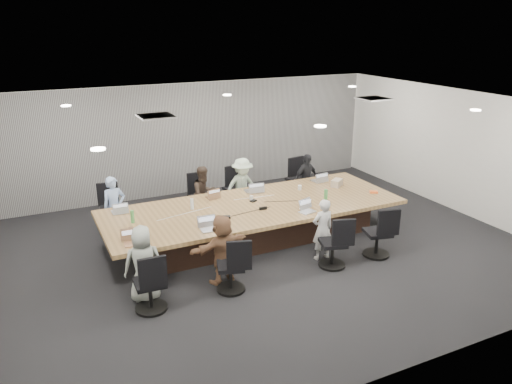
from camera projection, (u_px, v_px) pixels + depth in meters
name	position (u px, v px, depth m)	size (l,w,h in m)	color
floor	(265.00, 248.00, 9.83)	(10.00, 8.00, 0.00)	black
ceiling	(266.00, 106.00, 8.91)	(10.00, 8.00, 0.00)	white
wall_back	(195.00, 138.00, 12.77)	(10.00, 2.80, 0.00)	silver
wall_front	(415.00, 273.00, 5.96)	(10.00, 2.80, 0.00)	silver
wall_right	(460.00, 152.00, 11.42)	(8.00, 2.80, 0.00)	silver
curtain	(196.00, 138.00, 12.71)	(9.80, 0.04, 2.80)	gray
conference_table	(254.00, 221.00, 10.12)	(6.00, 2.20, 0.74)	#331F17
chair_0	(112.00, 212.00, 10.54)	(0.55, 0.55, 0.82)	black
chair_1	(199.00, 200.00, 11.34)	(0.51, 0.51, 0.75)	black
chair_2	(236.00, 193.00, 11.71)	(0.57, 0.57, 0.84)	black
chair_3	(298.00, 183.00, 12.40)	(0.58, 0.58, 0.86)	black
chair_4	(150.00, 287.00, 7.62)	(0.53, 0.53, 0.78)	black
chair_5	(231.00, 270.00, 8.18)	(0.50, 0.50, 0.75)	black
chair_6	(333.00, 247.00, 8.99)	(0.52, 0.52, 0.77)	black
chair_7	(377.00, 236.00, 9.40)	(0.53, 0.53, 0.79)	black
person_0	(115.00, 207.00, 10.16)	(0.47, 0.31, 1.29)	#95B2E3
laptop_0	(119.00, 211.00, 9.66)	(0.30, 0.20, 0.02)	#B2B2B7
person_1	(204.00, 194.00, 10.96)	(0.61, 0.48, 1.26)	#342921
laptop_1	(213.00, 197.00, 10.46)	(0.28, 0.19, 0.02)	#8C6647
person_2	(242.00, 187.00, 11.33)	(0.86, 0.50, 1.34)	#ACC4AD
laptop_2	(253.00, 191.00, 10.83)	(0.35, 0.24, 0.02)	#B2B2B7
person_3	(306.00, 179.00, 12.03)	(0.73, 0.30, 1.25)	black
laptop_3	(319.00, 180.00, 11.52)	(0.34, 0.23, 0.02)	#B2B2B7
person_4	(143.00, 264.00, 7.84)	(0.62, 0.40, 1.26)	gray
laptop_4	(135.00, 243.00, 8.27)	(0.34, 0.23, 0.02)	#8C6647
person_5	(222.00, 249.00, 8.40)	(1.13, 0.36, 1.22)	brown
laptop_5	(210.00, 230.00, 8.82)	(0.33, 0.23, 0.02)	#B2B2B7
person_6	(323.00, 229.00, 9.22)	(0.43, 0.28, 1.18)	silver
laptop_6	(307.00, 212.00, 9.64)	(0.31, 0.21, 0.02)	#B2B2B7
bottle_green_left	(132.00, 217.00, 9.10)	(0.07, 0.07, 0.24)	#479A4C
bottle_green_right	(326.00, 196.00, 10.14)	(0.07, 0.07, 0.27)	#479A4C
bottle_clear	(192.00, 204.00, 9.76)	(0.07, 0.07, 0.22)	silver
cup_white_far	(251.00, 198.00, 10.27)	(0.07, 0.07, 0.09)	white
cup_white_near	(300.00, 188.00, 10.90)	(0.08, 0.08, 0.10)	white
mug_brown	(131.00, 231.00, 8.65)	(0.09, 0.09, 0.11)	brown
mic_left	(226.00, 217.00, 9.36)	(0.16, 0.11, 0.03)	black
mic_right	(253.00, 201.00, 10.21)	(0.13, 0.09, 0.03)	black
stapler	(263.00, 208.00, 9.76)	(0.16, 0.04, 0.06)	black
canvas_bag	(337.00, 183.00, 11.12)	(0.29, 0.18, 0.16)	#B5A38E
snack_packet	(374.00, 192.00, 10.72)	(0.17, 0.11, 0.04)	orange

